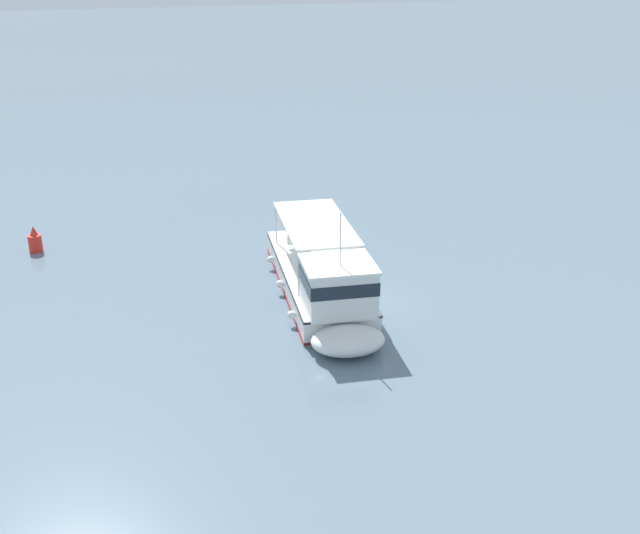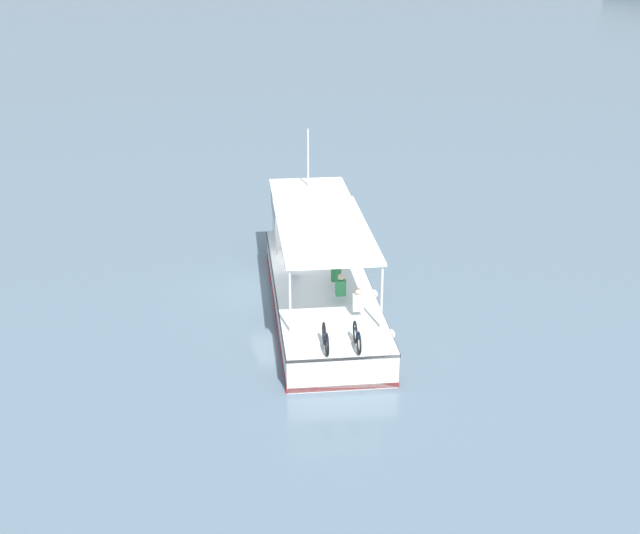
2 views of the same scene
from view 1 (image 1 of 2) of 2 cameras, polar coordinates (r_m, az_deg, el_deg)
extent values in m
plane|color=slate|center=(34.31, 2.31, -3.04)|extent=(400.00, 400.00, 0.00)
cube|color=white|center=(35.84, -0.19, -0.90)|extent=(11.13, 4.64, 1.10)
ellipsoid|color=white|center=(30.37, 2.08, -5.43)|extent=(2.58, 3.22, 1.01)
cube|color=red|center=(36.02, -0.19, -1.56)|extent=(11.14, 4.68, 0.16)
cube|color=#2D2D33|center=(35.66, -0.19, -0.21)|extent=(11.14, 4.70, 0.10)
cube|color=white|center=(31.30, 1.36, -1.49)|extent=(2.95, 3.05, 1.90)
cube|color=#19232D|center=(31.17, 1.37, -0.93)|extent=(2.99, 3.12, 0.56)
cube|color=white|center=(30.90, 1.38, 0.22)|extent=(3.13, 3.23, 0.12)
cube|color=white|center=(35.32, -0.33, 3.26)|extent=(7.04, 3.83, 0.10)
cylinder|color=silver|center=(33.00, 3.06, -0.12)|extent=(0.08, 0.08, 2.00)
cylinder|color=silver|center=(32.48, -1.59, -0.48)|extent=(0.08, 0.08, 2.00)
cylinder|color=silver|center=(38.93, 0.73, 3.46)|extent=(0.08, 0.08, 2.00)
cylinder|color=silver|center=(38.48, -3.25, 3.20)|extent=(0.08, 0.08, 2.00)
cylinder|color=silver|center=(30.21, 1.52, 2.05)|extent=(0.06, 0.06, 2.20)
sphere|color=white|center=(32.54, -2.11, -3.55)|extent=(0.36, 0.36, 0.36)
sphere|color=white|center=(35.50, -2.98, -1.26)|extent=(0.36, 0.36, 0.36)
sphere|color=white|center=(38.34, -3.66, 0.56)|extent=(0.36, 0.36, 0.36)
torus|color=black|center=(39.77, -0.82, 2.86)|extent=(0.66, 0.15, 0.66)
torus|color=black|center=(40.42, -1.00, 3.18)|extent=(0.66, 0.15, 0.66)
cylinder|color=#1E478C|center=(40.05, -0.91, 3.18)|extent=(0.70, 0.15, 0.06)
torus|color=black|center=(39.62, -2.10, 2.77)|extent=(0.66, 0.15, 0.66)
torus|color=black|center=(40.28, -2.26, 3.10)|extent=(0.66, 0.15, 0.66)
cylinder|color=#1E478C|center=(39.91, -2.18, 3.10)|extent=(0.70, 0.15, 0.06)
cube|color=white|center=(37.91, -2.19, 2.06)|extent=(0.26, 0.35, 0.52)
sphere|color=beige|center=(37.79, -2.20, 2.58)|extent=(0.20, 0.20, 0.20)
cube|color=#338C4C|center=(36.88, -1.32, 1.47)|extent=(0.26, 0.35, 0.52)
sphere|color=beige|center=(36.75, -1.33, 2.01)|extent=(0.20, 0.20, 0.20)
cube|color=#338C4C|center=(35.80, -0.99, 0.81)|extent=(0.26, 0.35, 0.52)
sphere|color=tan|center=(35.66, -0.99, 1.37)|extent=(0.20, 0.20, 0.20)
cube|color=#2D4CA5|center=(34.97, 1.52, 0.28)|extent=(0.26, 0.35, 0.52)
sphere|color=tan|center=(34.84, 1.53, 0.84)|extent=(0.20, 0.20, 0.20)
cube|color=black|center=(33.63, -0.44, -0.65)|extent=(0.26, 0.35, 0.52)
sphere|color=#9E7051|center=(33.49, -0.44, -0.06)|extent=(0.20, 0.20, 0.20)
cylinder|color=red|center=(43.21, -20.29, 1.66)|extent=(0.70, 0.70, 0.90)
cone|color=red|center=(42.98, -20.41, 2.53)|extent=(0.42, 0.42, 0.50)
camera|label=2|loc=(58.76, -2.37, 19.75)|focal=46.38mm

